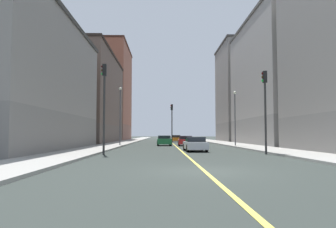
# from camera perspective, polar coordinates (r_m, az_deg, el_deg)

# --- Properties ---
(ground_plane) EXTENTS (400.00, 400.00, 0.00)m
(ground_plane) POSITION_cam_1_polar(r_m,az_deg,el_deg) (13.78, 6.34, -9.86)
(ground_plane) COLOR #2D3430
(ground_plane) RESTS_ON ground
(sidewalk_left) EXTENTS (3.81, 168.00, 0.15)m
(sidewalk_left) POSITION_cam_1_polar(r_m,az_deg,el_deg) (63.41, 8.17, -4.78)
(sidewalk_left) COLOR #9E9B93
(sidewalk_left) RESTS_ON ground
(sidewalk_right) EXTENTS (3.81, 168.00, 0.15)m
(sidewalk_right) POSITION_cam_1_polar(r_m,az_deg,el_deg) (62.95, -7.17, -4.80)
(sidewalk_right) COLOR #9E9B93
(sidewalk_right) RESTS_ON ground
(lane_center_stripe) EXTENTS (0.16, 154.00, 0.01)m
(lane_center_stripe) POSITION_cam_1_polar(r_m,az_deg,el_deg) (62.62, 0.53, -4.89)
(lane_center_stripe) COLOR #E5D14C
(lane_center_stripe) RESTS_ON ground
(building_left_mid) EXTENTS (11.78, 21.93, 17.85)m
(building_left_mid) POSITION_cam_1_polar(r_m,az_deg,el_deg) (49.75, 20.00, 5.27)
(building_left_mid) COLOR gray
(building_left_mid) RESTS_ON ground
(building_left_far) EXTENTS (11.78, 14.70, 19.80)m
(building_left_far) POSITION_cam_1_polar(r_m,az_deg,el_deg) (68.94, 13.93, 3.58)
(building_left_far) COLOR slate
(building_left_far) RESTS_ON ground
(building_right_corner) EXTENTS (11.78, 24.59, 12.60)m
(building_right_corner) POSITION_cam_1_polar(r_m,az_deg,el_deg) (34.13, -25.93, 4.90)
(building_right_corner) COLOR slate
(building_right_corner) RESTS_ON ground
(building_right_midblock) EXTENTS (11.78, 26.01, 15.62)m
(building_right_midblock) POSITION_cam_1_polar(r_m,az_deg,el_deg) (60.14, -14.84, 2.62)
(building_right_midblock) COLOR brown
(building_right_midblock) RESTS_ON ground
(building_right_distant) EXTENTS (11.78, 20.51, 23.57)m
(building_right_distant) POSITION_cam_1_polar(r_m,az_deg,el_deg) (83.94, -10.90, 3.59)
(building_right_distant) COLOR brown
(building_right_distant) RESTS_ON ground
(traffic_light_left_near) EXTENTS (0.40, 0.32, 6.34)m
(traffic_light_left_near) POSITION_cam_1_polar(r_m,az_deg,el_deg) (25.95, 16.53, 2.27)
(traffic_light_left_near) COLOR #2D2D2D
(traffic_light_left_near) RESTS_ON ground
(traffic_light_right_near) EXTENTS (0.40, 0.32, 6.82)m
(traffic_light_right_near) POSITION_cam_1_polar(r_m,az_deg,el_deg) (25.15, -11.08, 3.00)
(traffic_light_right_near) COLOR #2D2D2D
(traffic_light_right_near) RESTS_ON ground
(traffic_light_median_far) EXTENTS (0.40, 0.32, 6.15)m
(traffic_light_median_far) POSITION_cam_1_polar(r_m,az_deg,el_deg) (50.91, 0.67, -0.75)
(traffic_light_median_far) COLOR #2D2D2D
(traffic_light_median_far) RESTS_ON ground
(street_lamp_left_near) EXTENTS (0.36, 0.36, 6.57)m
(street_lamp_left_near) POSITION_cam_1_polar(r_m,az_deg,el_deg) (40.41, 11.59, 0.32)
(street_lamp_left_near) COLOR #4C4C51
(street_lamp_left_near) RESTS_ON ground
(street_lamp_right_near) EXTENTS (0.36, 0.36, 7.39)m
(street_lamp_right_near) POSITION_cam_1_polar(r_m,az_deg,el_deg) (42.36, -8.33, 0.70)
(street_lamp_right_near) COLOR #4C4C51
(street_lamp_right_near) RESTS_ON ground
(car_silver) EXTENTS (1.92, 4.34, 1.27)m
(car_silver) POSITION_cam_1_polar(r_m,az_deg,el_deg) (29.14, 4.74, -5.26)
(car_silver) COLOR silver
(car_silver) RESTS_ON ground
(car_green) EXTENTS (1.95, 4.05, 1.33)m
(car_green) POSITION_cam_1_polar(r_m,az_deg,el_deg) (43.31, -0.68, -4.67)
(car_green) COLOR #1E6B38
(car_green) RESTS_ON ground
(car_red) EXTENTS (2.01, 4.61, 1.29)m
(car_red) POSITION_cam_1_polar(r_m,az_deg,el_deg) (43.40, 3.04, -4.67)
(car_red) COLOR red
(car_red) RESTS_ON ground
(car_orange) EXTENTS (1.96, 4.11, 1.31)m
(car_orange) POSITION_cam_1_polar(r_m,az_deg,el_deg) (63.96, 1.46, -4.29)
(car_orange) COLOR orange
(car_orange) RESTS_ON ground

